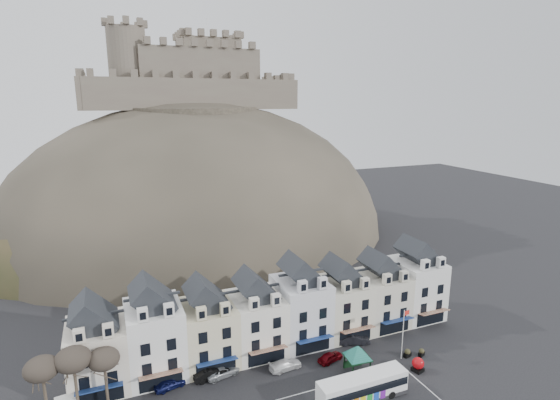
{
  "coord_description": "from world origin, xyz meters",
  "views": [
    {
      "loc": [
        -21.36,
        -36.24,
        34.35
      ],
      "look_at": [
        3.47,
        24.0,
        19.28
      ],
      "focal_mm": 28.0,
      "sensor_mm": 36.0,
      "label": 1
    }
  ],
  "objects_px": {
    "bus": "(362,386)",
    "red_buoy": "(418,364)",
    "car_white": "(285,365)",
    "car_silver": "(222,371)",
    "car_black": "(212,372)",
    "flagpole": "(403,331)",
    "car_navy": "(170,383)",
    "car_maroon": "(330,357)",
    "bus_shelter": "(358,352)",
    "car_charcoal": "(354,339)"
  },
  "relations": [
    {
      "from": "bus_shelter",
      "to": "car_maroon",
      "type": "bearing_deg",
      "value": 125.71
    },
    {
      "from": "car_white",
      "to": "car_charcoal",
      "type": "xyz_separation_m",
      "value": [
        11.47,
        1.83,
        0.1
      ]
    },
    {
      "from": "car_silver",
      "to": "car_charcoal",
      "type": "distance_m",
      "value": 19.44
    },
    {
      "from": "car_navy",
      "to": "car_white",
      "type": "relative_size",
      "value": 0.87
    },
    {
      "from": "bus",
      "to": "car_white",
      "type": "relative_size",
      "value": 2.5
    },
    {
      "from": "flagpole",
      "to": "car_black",
      "type": "relative_size",
      "value": 1.51
    },
    {
      "from": "car_navy",
      "to": "car_white",
      "type": "bearing_deg",
      "value": -110.86
    },
    {
      "from": "red_buoy",
      "to": "car_charcoal",
      "type": "relative_size",
      "value": 0.42
    },
    {
      "from": "flagpole",
      "to": "car_black",
      "type": "bearing_deg",
      "value": 167.23
    },
    {
      "from": "red_buoy",
      "to": "car_maroon",
      "type": "relative_size",
      "value": 0.51
    },
    {
      "from": "car_navy",
      "to": "car_maroon",
      "type": "relative_size",
      "value": 1.03
    },
    {
      "from": "flagpole",
      "to": "car_navy",
      "type": "xyz_separation_m",
      "value": [
        -30.08,
        5.64,
        -3.45
      ]
    },
    {
      "from": "flagpole",
      "to": "car_charcoal",
      "type": "relative_size",
      "value": 1.59
    },
    {
      "from": "bus",
      "to": "red_buoy",
      "type": "bearing_deg",
      "value": 11.32
    },
    {
      "from": "car_black",
      "to": "car_silver",
      "type": "height_order",
      "value": "car_black"
    },
    {
      "from": "car_charcoal",
      "to": "car_silver",
      "type": "bearing_deg",
      "value": 107.3
    },
    {
      "from": "flagpole",
      "to": "car_navy",
      "type": "distance_m",
      "value": 30.8
    },
    {
      "from": "bus_shelter",
      "to": "car_charcoal",
      "type": "bearing_deg",
      "value": 67.04
    },
    {
      "from": "car_white",
      "to": "flagpole",
      "type": "bearing_deg",
      "value": -110.46
    },
    {
      "from": "car_silver",
      "to": "car_charcoal",
      "type": "bearing_deg",
      "value": -101.81
    },
    {
      "from": "car_silver",
      "to": "car_white",
      "type": "distance_m",
      "value": 8.17
    },
    {
      "from": "bus_shelter",
      "to": "red_buoy",
      "type": "relative_size",
      "value": 3.13
    },
    {
      "from": "car_navy",
      "to": "flagpole",
      "type": "bearing_deg",
      "value": -114.32
    },
    {
      "from": "car_white",
      "to": "red_buoy",
      "type": "bearing_deg",
      "value": -120.47
    },
    {
      "from": "bus",
      "to": "bus_shelter",
      "type": "relative_size",
      "value": 1.87
    },
    {
      "from": "car_silver",
      "to": "car_maroon",
      "type": "xyz_separation_m",
      "value": [
        14.24,
        -2.5,
        0.0
      ]
    },
    {
      "from": "red_buoy",
      "to": "car_white",
      "type": "distance_m",
      "value": 17.14
    },
    {
      "from": "bus",
      "to": "bus_shelter",
      "type": "xyz_separation_m",
      "value": [
        2.3,
        4.76,
        1.2
      ]
    },
    {
      "from": "car_black",
      "to": "car_maroon",
      "type": "bearing_deg",
      "value": -103.95
    },
    {
      "from": "car_black",
      "to": "red_buoy",
      "type": "bearing_deg",
      "value": -114.1
    },
    {
      "from": "red_buoy",
      "to": "car_navy",
      "type": "bearing_deg",
      "value": 163.87
    },
    {
      "from": "flagpole",
      "to": "car_silver",
      "type": "relative_size",
      "value": 1.61
    },
    {
      "from": "car_maroon",
      "to": "car_silver",
      "type": "bearing_deg",
      "value": 63.55
    },
    {
      "from": "car_silver",
      "to": "car_black",
      "type": "bearing_deg",
      "value": 78.19
    },
    {
      "from": "flagpole",
      "to": "car_charcoal",
      "type": "distance_m",
      "value": 7.73
    },
    {
      "from": "car_black",
      "to": "car_white",
      "type": "height_order",
      "value": "car_black"
    },
    {
      "from": "red_buoy",
      "to": "car_maroon",
      "type": "height_order",
      "value": "red_buoy"
    },
    {
      "from": "car_navy",
      "to": "car_charcoal",
      "type": "relative_size",
      "value": 0.85
    },
    {
      "from": "flagpole",
      "to": "bus",
      "type": "bearing_deg",
      "value": -152.18
    },
    {
      "from": "flagpole",
      "to": "car_maroon",
      "type": "height_order",
      "value": "flagpole"
    },
    {
      "from": "bus",
      "to": "red_buoy",
      "type": "distance_m",
      "value": 9.92
    },
    {
      "from": "bus",
      "to": "red_buoy",
      "type": "height_order",
      "value": "bus"
    },
    {
      "from": "bus_shelter",
      "to": "car_maroon",
      "type": "relative_size",
      "value": 1.58
    },
    {
      "from": "flagpole",
      "to": "car_black",
      "type": "xyz_separation_m",
      "value": [
        -24.88,
        5.64,
        -3.32
      ]
    },
    {
      "from": "car_white",
      "to": "car_charcoal",
      "type": "relative_size",
      "value": 0.98
    },
    {
      "from": "bus",
      "to": "car_maroon",
      "type": "bearing_deg",
      "value": 87.94
    },
    {
      "from": "car_navy",
      "to": "car_silver",
      "type": "height_order",
      "value": "car_navy"
    },
    {
      "from": "red_buoy",
      "to": "flagpole",
      "type": "distance_m",
      "value": 4.41
    },
    {
      "from": "bus",
      "to": "car_silver",
      "type": "bearing_deg",
      "value": 142.48
    },
    {
      "from": "car_white",
      "to": "car_charcoal",
      "type": "height_order",
      "value": "car_charcoal"
    }
  ]
}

